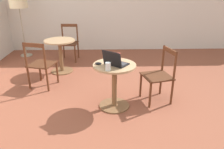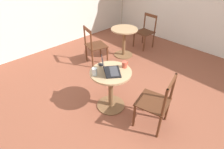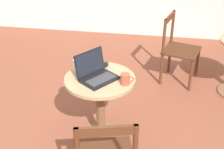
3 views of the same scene
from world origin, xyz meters
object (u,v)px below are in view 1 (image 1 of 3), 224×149
Objects in this scene: mouse at (98,63)px; chair_mid_right at (69,43)px; cafe_table_mid at (60,51)px; cafe_table_near at (114,79)px; chair_near_front at (159,76)px; drinking_glass at (108,66)px; floor_lamp at (19,6)px; chair_mid_left at (41,65)px; mug at (118,56)px; laptop at (115,62)px.

chair_mid_right is at bearing 19.28° from mouse.
cafe_table_mid is 1.76m from mouse.
chair_near_front reaches higher than cafe_table_near.
mouse is 0.28m from drinking_glass.
chair_near_front is 2.77m from chair_mid_right.
cafe_table_near is at bearing -139.67° from floor_lamp.
mouse is at bearing -160.72° from chair_mid_right.
chair_mid_left is 1.60m from drinking_glass.
mug is at bearing -18.90° from drinking_glass.
chair_mid_right is 2.73m from drinking_glass.
chair_mid_left reaches higher than cafe_table_mid.
laptop is (-0.78, -1.33, 0.32)m from chair_mid_left.
floor_lamp is (1.94, 0.96, 0.85)m from chair_mid_left.
chair_near_front is 0.74m from mug.
chair_near_front reaches higher than cafe_table_mid.
laptop is (-2.71, -2.29, -0.53)m from floor_lamp.
chair_near_front is at bearing -63.43° from drinking_glass.
mug is at bearing -110.12° from chair_mid_left.
mouse is 0.87× the size of drinking_glass.
cafe_table_near is 1.52m from chair_mid_left.
floor_lamp is 3.59m from laptop.
floor_lamp is (2.69, 2.28, 0.81)m from cafe_table_near.
laptop is 0.23m from drinking_glass.
chair_near_front is 7.70× the size of drinking_glass.
mug is (0.27, -0.05, 0.00)m from laptop.
mouse is at bearing 87.63° from cafe_table_near.
chair_near_front is 7.30× the size of mug.
cafe_table_near is 0.34m from mouse.
mouse is (-1.51, -0.87, 0.25)m from cafe_table_mid.
cafe_table_mid is 1.75m from mug.
laptop is (-0.03, -0.01, 0.28)m from cafe_table_near.
mouse is at bearing 127.42° from mug.
mouse is (-0.18, 0.97, 0.28)m from chair_near_front.
chair_mid_left is 0.60× the size of floor_lamp.
cafe_table_near is 1.88m from cafe_table_mid.
mouse is 0.38m from mug.
chair_mid_right reaches higher than mug.
chair_mid_right is at bearing -106.74° from floor_lamp.
chair_mid_left is (-0.77, 0.22, -0.04)m from cafe_table_mid.
floor_lamp is at bearing 43.82° from mug.
chair_near_front is (-1.33, -1.84, -0.04)m from cafe_table_mid.
cafe_table_near is 0.81× the size of chair_near_front.
floor_lamp is 3.56× the size of laptop.
chair_mid_left is at bearing 60.43° from cafe_table_near.
mouse is at bearing -124.34° from chair_mid_left.
chair_mid_left is 7.70× the size of drinking_glass.
cafe_table_near is 3.61m from floor_lamp.
cafe_table_near is 0.48× the size of floor_lamp.
cafe_table_mid is 2.04m from drinking_glass.
drinking_glass is at bearing -149.36° from mouse.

